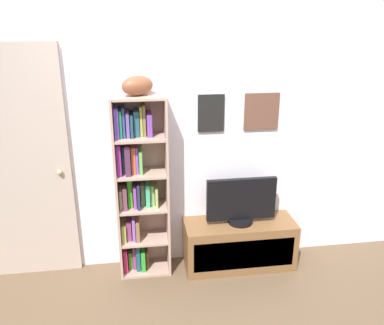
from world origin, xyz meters
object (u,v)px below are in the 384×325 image
at_px(bookshelf, 138,188).
at_px(football, 137,86).
at_px(tv_stand, 239,244).
at_px(door, 24,168).
at_px(television, 241,202).

distance_m(bookshelf, football, 0.87).
height_order(bookshelf, football, football).
xyz_separation_m(football, tv_stand, (0.85, -0.05, -1.45)).
distance_m(tv_stand, door, 1.98).
bearing_deg(tv_stand, bookshelf, 174.86).
height_order(football, door, door).
xyz_separation_m(tv_stand, television, (-0.00, 0.00, 0.42)).
bearing_deg(door, football, -6.79).
relative_size(football, tv_stand, 0.26).
relative_size(football, door, 0.13).
bearing_deg(door, bookshelf, -5.28).
bearing_deg(tv_stand, football, 176.57).
height_order(football, television, football).
bearing_deg(television, bookshelf, 174.93).
xyz_separation_m(bookshelf, football, (0.04, -0.03, 0.87)).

